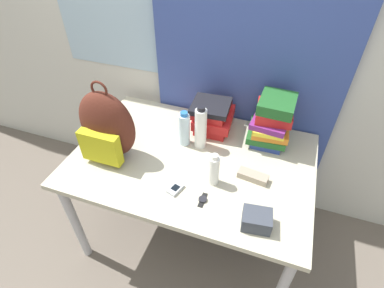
{
  "coord_description": "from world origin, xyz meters",
  "views": [
    {
      "loc": [
        0.39,
        -0.67,
        1.83
      ],
      "look_at": [
        0.0,
        0.44,
        0.81
      ],
      "focal_mm": 28.0,
      "sensor_mm": 36.0,
      "label": 1
    }
  ],
  "objects_px": {
    "cell_phone": "(175,189)",
    "sunglasses_case": "(253,176)",
    "book_stack_center": "(272,121)",
    "sports_bottle": "(201,128)",
    "book_stack_left": "(213,116)",
    "wristwatch": "(203,200)",
    "backpack": "(107,127)",
    "camera_pouch": "(257,220)",
    "water_bottle": "(184,129)",
    "sunscreen_bottle": "(214,170)"
  },
  "relations": [
    {
      "from": "book_stack_center",
      "to": "wristwatch",
      "type": "distance_m",
      "value": 0.6
    },
    {
      "from": "backpack",
      "to": "wristwatch",
      "type": "relative_size",
      "value": 5.17
    },
    {
      "from": "water_bottle",
      "to": "sunscreen_bottle",
      "type": "height_order",
      "value": "water_bottle"
    },
    {
      "from": "water_bottle",
      "to": "cell_phone",
      "type": "xyz_separation_m",
      "value": [
        0.08,
        -0.34,
        -0.09
      ]
    },
    {
      "from": "book_stack_center",
      "to": "wristwatch",
      "type": "height_order",
      "value": "book_stack_center"
    },
    {
      "from": "sunscreen_bottle",
      "to": "sunglasses_case",
      "type": "xyz_separation_m",
      "value": [
        0.18,
        0.09,
        -0.07
      ]
    },
    {
      "from": "book_stack_left",
      "to": "wristwatch",
      "type": "distance_m",
      "value": 0.56
    },
    {
      "from": "backpack",
      "to": "water_bottle",
      "type": "bearing_deg",
      "value": 32.71
    },
    {
      "from": "sunscreen_bottle",
      "to": "sunglasses_case",
      "type": "bearing_deg",
      "value": 25.76
    },
    {
      "from": "sunglasses_case",
      "to": "camera_pouch",
      "type": "relative_size",
      "value": 1.14
    },
    {
      "from": "book_stack_left",
      "to": "book_stack_center",
      "type": "relative_size",
      "value": 0.92
    },
    {
      "from": "backpack",
      "to": "book_stack_center",
      "type": "height_order",
      "value": "backpack"
    },
    {
      "from": "book_stack_center",
      "to": "sports_bottle",
      "type": "height_order",
      "value": "book_stack_center"
    },
    {
      "from": "book_stack_left",
      "to": "wristwatch",
      "type": "relative_size",
      "value": 3.07
    },
    {
      "from": "water_bottle",
      "to": "backpack",
      "type": "bearing_deg",
      "value": -147.29
    },
    {
      "from": "book_stack_center",
      "to": "sunscreen_bottle",
      "type": "distance_m",
      "value": 0.47
    },
    {
      "from": "book_stack_left",
      "to": "cell_phone",
      "type": "bearing_deg",
      "value": -93.03
    },
    {
      "from": "sunscreen_bottle",
      "to": "camera_pouch",
      "type": "relative_size",
      "value": 1.35
    },
    {
      "from": "book_stack_center",
      "to": "wristwatch",
      "type": "xyz_separation_m",
      "value": [
        -0.22,
        -0.54,
        -0.14
      ]
    },
    {
      "from": "water_bottle",
      "to": "cell_phone",
      "type": "height_order",
      "value": "water_bottle"
    },
    {
      "from": "backpack",
      "to": "cell_phone",
      "type": "xyz_separation_m",
      "value": [
        0.42,
        -0.12,
        -0.18
      ]
    },
    {
      "from": "cell_phone",
      "to": "sunglasses_case",
      "type": "height_order",
      "value": "sunglasses_case"
    },
    {
      "from": "water_bottle",
      "to": "book_stack_left",
      "type": "bearing_deg",
      "value": 59.44
    },
    {
      "from": "book_stack_left",
      "to": "cell_phone",
      "type": "relative_size",
      "value": 2.83
    },
    {
      "from": "backpack",
      "to": "sports_bottle",
      "type": "distance_m",
      "value": 0.49
    },
    {
      "from": "water_bottle",
      "to": "sports_bottle",
      "type": "relative_size",
      "value": 0.82
    },
    {
      "from": "backpack",
      "to": "book_stack_center",
      "type": "xyz_separation_m",
      "value": [
        0.79,
        0.4,
        -0.05
      ]
    },
    {
      "from": "book_stack_center",
      "to": "sunscreen_bottle",
      "type": "bearing_deg",
      "value": -116.45
    },
    {
      "from": "book_stack_left",
      "to": "book_stack_center",
      "type": "bearing_deg",
      "value": -0.33
    },
    {
      "from": "sports_bottle",
      "to": "sunscreen_bottle",
      "type": "distance_m",
      "value": 0.29
    },
    {
      "from": "camera_pouch",
      "to": "sports_bottle",
      "type": "bearing_deg",
      "value": 133.16
    },
    {
      "from": "book_stack_left",
      "to": "sunglasses_case",
      "type": "xyz_separation_m",
      "value": [
        0.31,
        -0.33,
        -0.07
      ]
    },
    {
      "from": "backpack",
      "to": "camera_pouch",
      "type": "bearing_deg",
      "value": -13.0
    },
    {
      "from": "backpack",
      "to": "sunglasses_case",
      "type": "xyz_separation_m",
      "value": [
        0.76,
        0.07,
        -0.17
      ]
    },
    {
      "from": "wristwatch",
      "to": "book_stack_center",
      "type": "bearing_deg",
      "value": 67.85
    },
    {
      "from": "book_stack_center",
      "to": "backpack",
      "type": "bearing_deg",
      "value": -152.93
    },
    {
      "from": "sunglasses_case",
      "to": "wristwatch",
      "type": "height_order",
      "value": "sunglasses_case"
    },
    {
      "from": "water_bottle",
      "to": "wristwatch",
      "type": "distance_m",
      "value": 0.43
    },
    {
      "from": "book_stack_left",
      "to": "cell_phone",
      "type": "height_order",
      "value": "book_stack_left"
    },
    {
      "from": "book_stack_left",
      "to": "sunscreen_bottle",
      "type": "xyz_separation_m",
      "value": [
        0.13,
        -0.42,
        -0.0
      ]
    },
    {
      "from": "sunscreen_bottle",
      "to": "wristwatch",
      "type": "relative_size",
      "value": 2.13
    },
    {
      "from": "camera_pouch",
      "to": "sunglasses_case",
      "type": "bearing_deg",
      "value": 103.76
    },
    {
      "from": "backpack",
      "to": "water_bottle",
      "type": "relative_size",
      "value": 2.09
    },
    {
      "from": "sports_bottle",
      "to": "sunglasses_case",
      "type": "distance_m",
      "value": 0.38
    },
    {
      "from": "backpack",
      "to": "camera_pouch",
      "type": "xyz_separation_m",
      "value": [
        0.83,
        -0.19,
        -0.15
      ]
    },
    {
      "from": "sunscreen_bottle",
      "to": "cell_phone",
      "type": "distance_m",
      "value": 0.21
    },
    {
      "from": "cell_phone",
      "to": "sunglasses_case",
      "type": "xyz_separation_m",
      "value": [
        0.34,
        0.2,
        0.01
      ]
    },
    {
      "from": "wristwatch",
      "to": "sports_bottle",
      "type": "bearing_deg",
      "value": 109.99
    },
    {
      "from": "book_stack_left",
      "to": "water_bottle",
      "type": "xyz_separation_m",
      "value": [
        -0.11,
        -0.19,
        0.01
      ]
    },
    {
      "from": "book_stack_left",
      "to": "backpack",
      "type": "bearing_deg",
      "value": -138.07
    }
  ]
}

